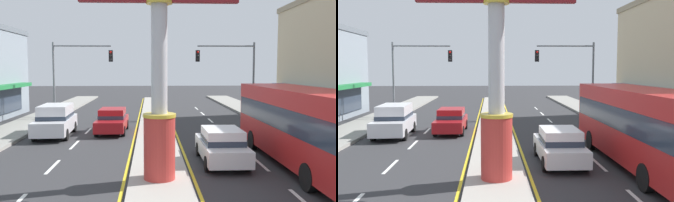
# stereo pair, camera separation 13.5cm
# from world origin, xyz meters

# --- Properties ---
(median_strip) EXTENTS (2.21, 52.00, 0.14)m
(median_strip) POSITION_xyz_m (0.00, 18.00, 0.07)
(median_strip) COLOR #A39E93
(median_strip) RESTS_ON ground
(sidewalk_left) EXTENTS (2.93, 60.00, 0.18)m
(sidewalk_left) POSITION_xyz_m (-9.17, 16.00, 0.09)
(sidewalk_left) COLOR gray
(sidewalk_left) RESTS_ON ground
(sidewalk_right) EXTENTS (2.93, 60.00, 0.18)m
(sidewalk_right) POSITION_xyz_m (9.17, 16.00, 0.09)
(sidewalk_right) COLOR gray
(sidewalk_right) RESTS_ON ground
(lane_markings) EXTENTS (8.95, 52.00, 0.01)m
(lane_markings) POSITION_xyz_m (0.00, 16.65, 0.00)
(lane_markings) COLOR silver
(lane_markings) RESTS_ON ground
(district_sign) EXTENTS (6.00, 1.19, 7.82)m
(district_sign) POSITION_xyz_m (0.00, 6.91, 4.11)
(district_sign) COLOR #B7332D
(district_sign) RESTS_ON median_strip
(traffic_light_left_side) EXTENTS (4.86, 0.46, 6.20)m
(traffic_light_left_side) POSITION_xyz_m (-6.34, 23.96, 4.25)
(traffic_light_left_side) COLOR slate
(traffic_light_left_side) RESTS_ON ground
(traffic_light_right_side) EXTENTS (4.86, 0.46, 6.20)m
(traffic_light_right_side) POSITION_xyz_m (6.34, 23.51, 4.25)
(traffic_light_right_side) COLOR slate
(traffic_light_right_side) RESTS_ON ground
(sedan_near_right_lane) EXTENTS (1.85, 4.31, 1.53)m
(sedan_near_right_lane) POSITION_xyz_m (2.76, 9.47, 0.79)
(sedan_near_right_lane) COLOR white
(sedan_near_right_lane) RESTS_ON ground
(suv_far_right_lane) EXTENTS (2.11, 4.68, 1.90)m
(suv_far_right_lane) POSITION_xyz_m (-6.06, 16.24, 0.98)
(suv_far_right_lane) COLOR silver
(suv_far_right_lane) RESTS_ON ground
(bus_near_left_lane) EXTENTS (2.66, 11.23, 3.26)m
(bus_near_left_lane) POSITION_xyz_m (6.06, 8.63, 1.87)
(bus_near_left_lane) COLOR #B21E1E
(bus_near_left_lane) RESTS_ON ground
(sedan_mid_left_lane) EXTENTS (1.88, 4.32, 1.53)m
(sedan_mid_left_lane) POSITION_xyz_m (-2.76, 17.37, 0.79)
(sedan_mid_left_lane) COLOR maroon
(sedan_mid_left_lane) RESTS_ON ground
(pedestrian_near_kerb) EXTENTS (0.31, 0.44, 1.72)m
(pedestrian_near_kerb) POSITION_xyz_m (8.39, 11.01, 1.16)
(pedestrian_near_kerb) COLOR black
(pedestrian_near_kerb) RESTS_ON sidewalk_right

